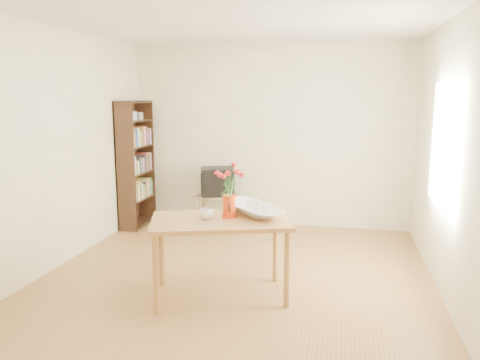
% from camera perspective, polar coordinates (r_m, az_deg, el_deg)
% --- Properties ---
extents(room, '(4.50, 4.50, 4.50)m').
position_cam_1_polar(room, '(4.56, -0.44, 3.07)').
color(room, brown).
rests_on(room, ground).
extents(table, '(1.43, 1.07, 0.75)m').
position_cam_1_polar(table, '(4.35, -2.41, -5.97)').
color(table, '#986634').
rests_on(table, ground).
extents(tv_stand, '(0.60, 0.45, 0.46)m').
position_cam_1_polar(tv_stand, '(6.78, -2.76, -2.42)').
color(tv_stand, tan).
rests_on(tv_stand, ground).
extents(bookshelf, '(0.28, 0.70, 1.80)m').
position_cam_1_polar(bookshelf, '(6.88, -12.55, 1.38)').
color(bookshelf, black).
rests_on(bookshelf, ground).
extents(pitcher, '(0.14, 0.22, 0.21)m').
position_cam_1_polar(pitcher, '(4.38, -1.30, -3.29)').
color(pitcher, red).
rests_on(pitcher, table).
extents(flowers, '(0.24, 0.24, 0.34)m').
position_cam_1_polar(flowers, '(4.32, -1.32, 0.25)').
color(flowers, red).
rests_on(flowers, pitcher).
extents(mug, '(0.17, 0.17, 0.10)m').
position_cam_1_polar(mug, '(4.32, -4.14, -4.12)').
color(mug, white).
rests_on(mug, table).
extents(bowl, '(0.75, 0.75, 0.50)m').
position_cam_1_polar(bowl, '(4.47, 1.68, -0.99)').
color(bowl, white).
rests_on(bowl, table).
extents(teacup_a, '(0.10, 0.10, 0.06)m').
position_cam_1_polar(teacup_a, '(4.49, 1.17, -1.59)').
color(teacup_a, white).
rests_on(teacup_a, bowl).
extents(teacup_b, '(0.09, 0.09, 0.06)m').
position_cam_1_polar(teacup_b, '(4.49, 2.29, -1.61)').
color(teacup_b, white).
rests_on(teacup_b, bowl).
extents(television, '(0.56, 0.55, 0.39)m').
position_cam_1_polar(television, '(6.73, -2.75, -0.11)').
color(television, black).
rests_on(television, tv_stand).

